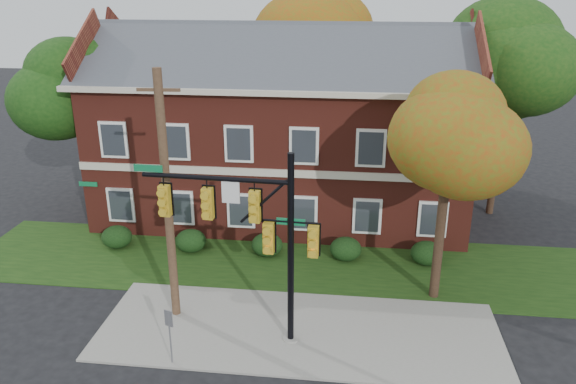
# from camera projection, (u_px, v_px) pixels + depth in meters

# --- Properties ---
(ground) EXTENTS (120.00, 120.00, 0.00)m
(ground) POSITION_uv_depth(u_px,v_px,m) (296.00, 349.00, 18.78)
(ground) COLOR black
(ground) RESTS_ON ground
(sidewalk) EXTENTS (14.00, 5.00, 0.08)m
(sidewalk) POSITION_uv_depth(u_px,v_px,m) (299.00, 331.00, 19.70)
(sidewalk) COLOR gray
(sidewalk) RESTS_ON ground
(grass_strip) EXTENTS (30.00, 6.00, 0.04)m
(grass_strip) POSITION_uv_depth(u_px,v_px,m) (310.00, 265.00, 24.35)
(grass_strip) COLOR #193811
(grass_strip) RESTS_ON ground
(apartment_building) EXTENTS (18.80, 8.80, 9.74)m
(apartment_building) POSITION_uv_depth(u_px,v_px,m) (282.00, 120.00, 28.36)
(apartment_building) COLOR maroon
(apartment_building) RESTS_ON ground
(hedge_far_left) EXTENTS (1.40, 1.26, 1.05)m
(hedge_far_left) POSITION_uv_depth(u_px,v_px,m) (117.00, 237.00, 25.82)
(hedge_far_left) COLOR black
(hedge_far_left) RESTS_ON ground
(hedge_left) EXTENTS (1.40, 1.26, 1.05)m
(hedge_left) POSITION_uv_depth(u_px,v_px,m) (191.00, 241.00, 25.43)
(hedge_left) COLOR black
(hedge_left) RESTS_ON ground
(hedge_center) EXTENTS (1.40, 1.26, 1.05)m
(hedge_center) POSITION_uv_depth(u_px,v_px,m) (267.00, 245.00, 25.05)
(hedge_center) COLOR black
(hedge_center) RESTS_ON ground
(hedge_right) EXTENTS (1.40, 1.26, 1.05)m
(hedge_right) POSITION_uv_depth(u_px,v_px,m) (346.00, 249.00, 24.66)
(hedge_right) COLOR black
(hedge_right) RESTS_ON ground
(hedge_far_right) EXTENTS (1.40, 1.26, 1.05)m
(hedge_far_right) POSITION_uv_depth(u_px,v_px,m) (427.00, 253.00, 24.27)
(hedge_far_right) COLOR black
(hedge_far_right) RESTS_ON ground
(tree_near_right) EXTENTS (4.50, 4.25, 8.58)m
(tree_near_right) POSITION_uv_depth(u_px,v_px,m) (458.00, 132.00, 19.45)
(tree_near_right) COLOR black
(tree_near_right) RESTS_ON ground
(tree_left_rear) EXTENTS (5.40, 5.10, 8.88)m
(tree_left_rear) POSITION_uv_depth(u_px,v_px,m) (84.00, 86.00, 27.80)
(tree_left_rear) COLOR black
(tree_left_rear) RESTS_ON ground
(tree_right_rear) EXTENTS (6.30, 5.95, 10.62)m
(tree_right_rear) POSITION_uv_depth(u_px,v_px,m) (518.00, 58.00, 26.80)
(tree_right_rear) COLOR black
(tree_right_rear) RESTS_ON ground
(tree_far_rear) EXTENTS (6.84, 6.46, 11.52)m
(tree_far_rear) POSITION_uv_depth(u_px,v_px,m) (320.00, 29.00, 34.14)
(tree_far_rear) COLOR black
(tree_far_rear) RESTS_ON ground
(traffic_signal) EXTENTS (6.03, 0.66, 6.73)m
(traffic_signal) POSITION_uv_depth(u_px,v_px,m) (254.00, 228.00, 17.92)
(traffic_signal) COLOR gray
(traffic_signal) RESTS_ON ground
(utility_pole) EXTENTS (1.41, 0.32, 9.03)m
(utility_pole) POSITION_uv_depth(u_px,v_px,m) (167.00, 200.00, 19.13)
(utility_pole) COLOR #452F20
(utility_pole) RESTS_ON ground
(sign_post) EXTENTS (0.29, 0.13, 2.00)m
(sign_post) POSITION_uv_depth(u_px,v_px,m) (169.00, 328.00, 17.58)
(sign_post) COLOR slate
(sign_post) RESTS_ON ground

